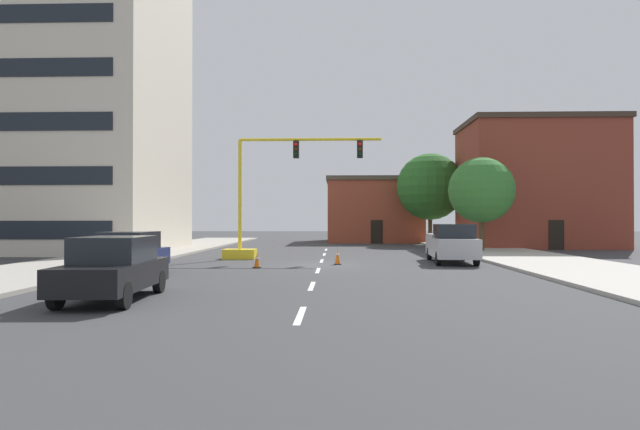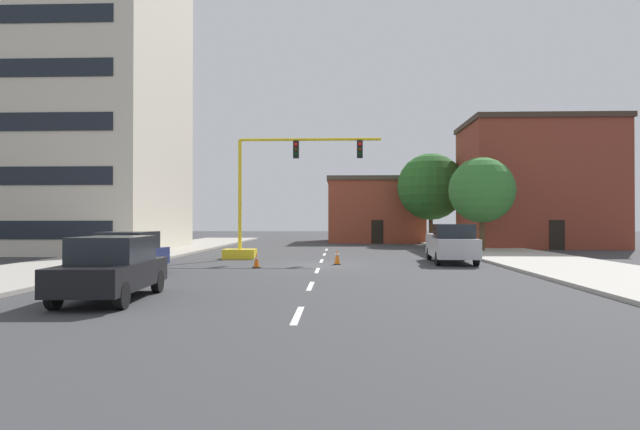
% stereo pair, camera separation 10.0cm
% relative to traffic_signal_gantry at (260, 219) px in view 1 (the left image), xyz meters
% --- Properties ---
extents(ground_plane, '(160.00, 160.00, 0.00)m').
position_rel_traffic_signal_gantry_xyz_m(ground_plane, '(3.56, -3.91, -2.23)').
color(ground_plane, '#38383A').
extents(sidewalk_left, '(6.00, 56.00, 0.14)m').
position_rel_traffic_signal_gantry_xyz_m(sidewalk_left, '(-7.97, 4.09, -2.16)').
color(sidewalk_left, '#9E998E').
rests_on(sidewalk_left, ground_plane).
extents(sidewalk_right, '(6.00, 56.00, 0.14)m').
position_rel_traffic_signal_gantry_xyz_m(sidewalk_right, '(15.09, 4.09, -2.16)').
color(sidewalk_right, '#B2ADA3').
rests_on(sidewalk_right, ground_plane).
extents(lane_stripe_seg_0, '(0.16, 2.40, 0.01)m').
position_rel_traffic_signal_gantry_xyz_m(lane_stripe_seg_0, '(3.56, -17.91, -2.23)').
color(lane_stripe_seg_0, silver).
rests_on(lane_stripe_seg_0, ground_plane).
extents(lane_stripe_seg_1, '(0.16, 2.40, 0.01)m').
position_rel_traffic_signal_gantry_xyz_m(lane_stripe_seg_1, '(3.56, -12.41, -2.23)').
color(lane_stripe_seg_1, silver).
rests_on(lane_stripe_seg_1, ground_plane).
extents(lane_stripe_seg_2, '(0.16, 2.40, 0.01)m').
position_rel_traffic_signal_gantry_xyz_m(lane_stripe_seg_2, '(3.56, -6.91, -2.23)').
color(lane_stripe_seg_2, silver).
rests_on(lane_stripe_seg_2, ground_plane).
extents(lane_stripe_seg_3, '(0.16, 2.40, 0.01)m').
position_rel_traffic_signal_gantry_xyz_m(lane_stripe_seg_3, '(3.56, -1.41, -2.23)').
color(lane_stripe_seg_3, silver).
rests_on(lane_stripe_seg_3, ground_plane).
extents(lane_stripe_seg_4, '(0.16, 2.40, 0.01)m').
position_rel_traffic_signal_gantry_xyz_m(lane_stripe_seg_4, '(3.56, 4.09, -2.23)').
color(lane_stripe_seg_4, silver).
rests_on(lane_stripe_seg_4, ground_plane).
extents(lane_stripe_seg_5, '(0.16, 2.40, 0.01)m').
position_rel_traffic_signal_gantry_xyz_m(lane_stripe_seg_5, '(3.56, 9.59, -2.23)').
color(lane_stripe_seg_5, silver).
rests_on(lane_stripe_seg_5, ground_plane).
extents(building_tall_left, '(13.79, 13.25, 22.80)m').
position_rel_traffic_signal_gantry_xyz_m(building_tall_left, '(-14.33, 7.37, 9.18)').
color(building_tall_left, beige).
rests_on(building_tall_left, ground_plane).
extents(building_brick_center, '(9.48, 10.27, 6.39)m').
position_rel_traffic_signal_gantry_xyz_m(building_brick_center, '(8.05, 25.15, 0.97)').
color(building_brick_center, brown).
rests_on(building_brick_center, ground_plane).
extents(building_row_right, '(11.52, 8.31, 10.15)m').
position_rel_traffic_signal_gantry_xyz_m(building_row_right, '(20.43, 13.70, 2.86)').
color(building_row_right, brown).
rests_on(building_row_right, ground_plane).
extents(traffic_signal_gantry, '(8.89, 1.20, 6.83)m').
position_rel_traffic_signal_gantry_xyz_m(traffic_signal_gantry, '(0.00, 0.00, 0.00)').
color(traffic_signal_gantry, yellow).
rests_on(traffic_signal_gantry, ground_plane).
extents(tree_right_far, '(5.94, 5.94, 8.15)m').
position_rel_traffic_signal_gantry_xyz_m(tree_right_far, '(12.65, 17.96, 2.94)').
color(tree_right_far, '#4C3823').
rests_on(tree_right_far, ground_plane).
extents(tree_right_mid, '(4.44, 4.44, 6.46)m').
position_rel_traffic_signal_gantry_xyz_m(tree_right_mid, '(14.19, 6.61, 2.00)').
color(tree_right_mid, '#4C3823').
rests_on(tree_right_mid, ground_plane).
extents(pickup_truck_silver, '(2.27, 5.49, 1.99)m').
position_rel_traffic_signal_gantry_xyz_m(pickup_truck_silver, '(10.25, -2.50, -1.26)').
color(pickup_truck_silver, '#BCBCC1').
rests_on(pickup_truck_silver, ground_plane).
extents(sedan_black_near_left, '(2.08, 4.59, 1.74)m').
position_rel_traffic_signal_gantry_xyz_m(sedan_black_near_left, '(-1.72, -15.75, -1.35)').
color(sedan_black_near_left, black).
rests_on(sedan_black_near_left, ground_plane).
extents(sedan_navy_mid_left, '(1.92, 4.52, 1.74)m').
position_rel_traffic_signal_gantry_xyz_m(sedan_navy_mid_left, '(-3.75, -9.53, -1.35)').
color(sedan_navy_mid_left, navy).
rests_on(sedan_navy_mid_left, ground_plane).
extents(traffic_cone_roadside_a, '(0.36, 0.36, 0.79)m').
position_rel_traffic_signal_gantry_xyz_m(traffic_cone_roadside_a, '(4.41, -3.73, -1.85)').
color(traffic_cone_roadside_a, black).
rests_on(traffic_cone_roadside_a, ground_plane).
extents(traffic_cone_roadside_b, '(0.36, 0.36, 0.69)m').
position_rel_traffic_signal_gantry_xyz_m(traffic_cone_roadside_b, '(0.71, -5.70, -1.89)').
color(traffic_cone_roadside_b, black).
rests_on(traffic_cone_roadside_b, ground_plane).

